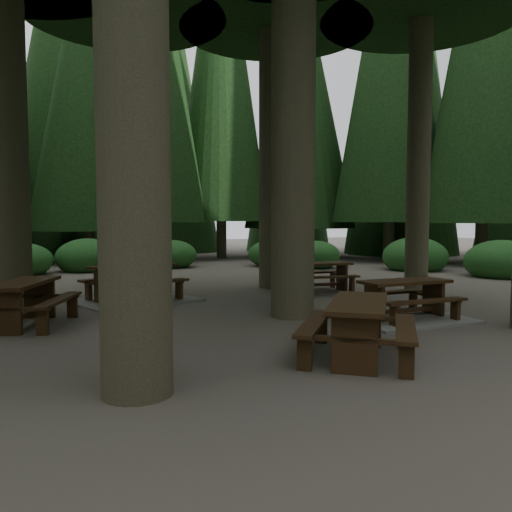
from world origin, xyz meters
name	(u,v)px	position (x,y,z in m)	size (l,w,h in m)	color
ground	(259,321)	(0.00, 0.00, 0.00)	(80.00, 80.00, 0.00)	#4C453E
picnic_table_a	(404,306)	(2.58, -0.95, 0.25)	(2.24, 1.87, 0.75)	gray
picnic_table_b	(23,296)	(-3.97, 1.34, 0.53)	(2.06, 2.26, 0.80)	#341D0F
picnic_table_c	(134,289)	(-1.68, 3.25, 0.30)	(3.08, 2.82, 0.86)	gray
picnic_table_d	(318,272)	(3.06, 2.99, 0.50)	(1.93, 1.64, 0.76)	#341D0F
picnic_table_e	(359,320)	(0.18, -2.82, 0.52)	(2.28, 2.33, 0.79)	#341D0F
shrub_ring	(275,292)	(0.70, 0.75, 0.40)	(23.86, 24.64, 1.49)	#1C531F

